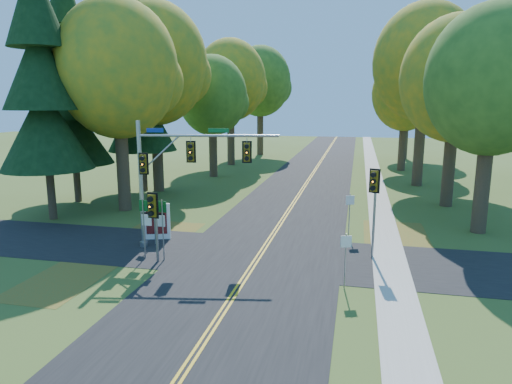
% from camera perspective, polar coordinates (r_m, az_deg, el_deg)
% --- Properties ---
extents(ground, '(160.00, 160.00, 0.00)m').
position_cam_1_polar(ground, '(20.87, -0.69, -9.65)').
color(ground, '#3D501C').
rests_on(ground, ground).
extents(road_main, '(8.00, 160.00, 0.02)m').
position_cam_1_polar(road_main, '(20.87, -0.69, -9.63)').
color(road_main, black).
rests_on(road_main, ground).
extents(road_cross, '(60.00, 6.00, 0.02)m').
position_cam_1_polar(road_cross, '(22.70, 0.48, -7.87)').
color(road_cross, black).
rests_on(road_cross, ground).
extents(centerline_left, '(0.10, 160.00, 0.01)m').
position_cam_1_polar(centerline_left, '(20.89, -0.96, -9.57)').
color(centerline_left, gold).
rests_on(centerline_left, road_main).
extents(centerline_right, '(0.10, 160.00, 0.01)m').
position_cam_1_polar(centerline_right, '(20.84, -0.42, -9.61)').
color(centerline_right, gold).
rests_on(centerline_right, road_main).
extents(sidewalk_east, '(1.60, 160.00, 0.06)m').
position_cam_1_polar(sidewalk_east, '(20.44, 16.78, -10.53)').
color(sidewalk_east, '#9E998E').
rests_on(sidewalk_east, ground).
extents(leaf_patch_w_near, '(4.00, 6.00, 0.00)m').
position_cam_1_polar(leaf_patch_w_near, '(26.54, -12.49, -5.30)').
color(leaf_patch_w_near, brown).
rests_on(leaf_patch_w_near, ground).
extents(leaf_patch_e, '(3.50, 8.00, 0.00)m').
position_cam_1_polar(leaf_patch_e, '(26.16, 17.21, -5.79)').
color(leaf_patch_e, brown).
rests_on(leaf_patch_e, ground).
extents(leaf_patch_w_far, '(3.00, 5.00, 0.00)m').
position_cam_1_polar(leaf_patch_w_far, '(21.32, -23.06, -10.12)').
color(leaf_patch_w_far, brown).
rests_on(leaf_patch_w_far, ground).
extents(tree_w_a, '(8.00, 8.00, 14.15)m').
position_cam_1_polar(tree_w_a, '(32.44, -16.75, 14.41)').
color(tree_w_a, '#38281C').
rests_on(tree_w_a, ground).
extents(tree_e_a, '(7.20, 7.20, 12.73)m').
position_cam_1_polar(tree_e_a, '(28.65, 27.56, 12.19)').
color(tree_e_a, '#38281C').
rests_on(tree_e_a, ground).
extents(tree_w_b, '(8.60, 8.60, 15.38)m').
position_cam_1_polar(tree_w_b, '(38.92, -12.50, 15.32)').
color(tree_w_b, '#38281C').
rests_on(tree_w_b, ground).
extents(tree_e_b, '(7.60, 7.60, 13.33)m').
position_cam_1_polar(tree_e_b, '(35.17, 23.83, 12.70)').
color(tree_e_b, '#38281C').
rests_on(tree_e_b, ground).
extents(tree_w_c, '(6.80, 6.80, 11.91)m').
position_cam_1_polar(tree_w_c, '(45.65, -5.40, 11.85)').
color(tree_w_c, '#38281C').
rests_on(tree_w_c, ground).
extents(tree_e_c, '(8.80, 8.80, 15.79)m').
position_cam_1_polar(tree_e_c, '(43.11, 20.47, 14.87)').
color(tree_e_c, '#38281C').
rests_on(tree_e_c, ground).
extents(tree_w_d, '(8.20, 8.20, 14.56)m').
position_cam_1_polar(tree_w_d, '(54.21, -3.13, 13.73)').
color(tree_w_d, '#38281C').
rests_on(tree_w_d, ground).
extents(tree_e_d, '(7.00, 7.00, 12.32)m').
position_cam_1_polar(tree_e_d, '(52.06, 18.26, 11.60)').
color(tree_e_d, '#38281C').
rests_on(tree_e_d, ground).
extents(tree_w_e, '(8.40, 8.40, 14.97)m').
position_cam_1_polar(tree_w_e, '(64.52, 0.62, 13.62)').
color(tree_w_e, '#38281C').
rests_on(tree_w_e, ground).
extents(tree_e_e, '(7.80, 7.80, 13.74)m').
position_cam_1_polar(tree_e_e, '(62.86, 18.51, 12.31)').
color(tree_e_e, '#38281C').
rests_on(tree_e_e, ground).
extents(pine_a, '(5.60, 5.60, 19.48)m').
position_cam_1_polar(pine_a, '(31.42, -25.34, 13.38)').
color(pine_a, '#38281C').
rests_on(pine_a, ground).
extents(pine_b, '(5.60, 5.60, 17.31)m').
position_cam_1_polar(pine_b, '(36.32, -22.22, 11.58)').
color(pine_b, '#38281C').
rests_on(pine_b, ground).
extents(pine_c, '(5.60, 5.60, 20.56)m').
position_cam_1_polar(pine_c, '(39.17, -14.39, 14.22)').
color(pine_c, '#38281C').
rests_on(pine_c, ground).
extents(traffic_mast, '(7.10, 1.72, 6.53)m').
position_cam_1_polar(traffic_mast, '(23.28, -10.12, 3.06)').
color(traffic_mast, '#95999E').
rests_on(traffic_mast, ground).
extents(east_signal_pole, '(0.49, 0.59, 4.40)m').
position_cam_1_polar(east_signal_pole, '(22.04, 14.57, 0.13)').
color(east_signal_pole, gray).
rests_on(east_signal_pole, ground).
extents(ped_signal_pole, '(0.54, 0.62, 3.41)m').
position_cam_1_polar(ped_signal_pole, '(21.38, -12.70, -2.32)').
color(ped_signal_pole, gray).
rests_on(ped_signal_pole, ground).
extents(route_sign_cluster, '(1.38, 0.11, 2.96)m').
position_cam_1_polar(route_sign_cluster, '(22.07, -12.75, -3.09)').
color(route_sign_cluster, gray).
rests_on(route_sign_cluster, ground).
extents(info_kiosk, '(1.44, 0.62, 2.00)m').
position_cam_1_polar(info_kiosk, '(25.53, -12.30, -3.64)').
color(info_kiosk, silver).
rests_on(info_kiosk, ground).
extents(reg_sign_e_north, '(0.46, 0.19, 2.49)m').
position_cam_1_polar(reg_sign_e_north, '(25.54, 11.63, -1.97)').
color(reg_sign_e_north, gray).
rests_on(reg_sign_e_north, ground).
extents(reg_sign_e_south, '(0.43, 0.16, 2.32)m').
position_cam_1_polar(reg_sign_e_south, '(18.64, 11.15, -7.30)').
color(reg_sign_e_south, gray).
rests_on(reg_sign_e_south, ground).
extents(reg_sign_w, '(0.45, 0.18, 2.45)m').
position_cam_1_polar(reg_sign_w, '(24.48, -12.62, -2.66)').
color(reg_sign_w, gray).
rests_on(reg_sign_w, ground).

